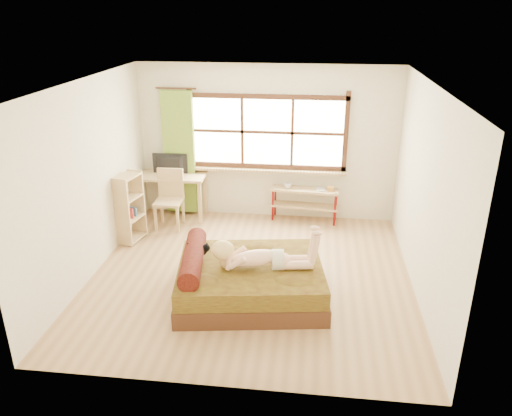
# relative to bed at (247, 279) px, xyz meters

# --- Properties ---
(floor) EXTENTS (4.50, 4.50, 0.00)m
(floor) POSITION_rel_bed_xyz_m (-0.02, 0.54, -0.26)
(floor) COLOR #9E754C
(floor) RESTS_ON ground
(ceiling) EXTENTS (4.50, 4.50, 0.00)m
(ceiling) POSITION_rel_bed_xyz_m (-0.02, 0.54, 2.44)
(ceiling) COLOR white
(ceiling) RESTS_ON wall_back
(wall_back) EXTENTS (4.50, 0.00, 4.50)m
(wall_back) POSITION_rel_bed_xyz_m (-0.02, 2.79, 1.09)
(wall_back) COLOR silver
(wall_back) RESTS_ON floor
(wall_front) EXTENTS (4.50, 0.00, 4.50)m
(wall_front) POSITION_rel_bed_xyz_m (-0.02, -1.71, 1.09)
(wall_front) COLOR silver
(wall_front) RESTS_ON floor
(wall_left) EXTENTS (0.00, 4.50, 4.50)m
(wall_left) POSITION_rel_bed_xyz_m (-2.27, 0.54, 1.09)
(wall_left) COLOR silver
(wall_left) RESTS_ON floor
(wall_right) EXTENTS (0.00, 4.50, 4.50)m
(wall_right) POSITION_rel_bed_xyz_m (2.23, 0.54, 1.09)
(wall_right) COLOR silver
(wall_right) RESTS_ON floor
(window) EXTENTS (2.80, 0.16, 1.46)m
(window) POSITION_rel_bed_xyz_m (-0.02, 2.76, 1.25)
(window) COLOR #FFEDBF
(window) RESTS_ON wall_back
(curtain) EXTENTS (0.55, 0.10, 2.20)m
(curtain) POSITION_rel_bed_xyz_m (-1.57, 2.67, 0.89)
(curtain) COLOR #5C7C21
(curtain) RESTS_ON wall_back
(bed) EXTENTS (2.09, 1.77, 0.72)m
(bed) POSITION_rel_bed_xyz_m (0.00, 0.00, 0.00)
(bed) COLOR #372010
(bed) RESTS_ON floor
(woman) EXTENTS (1.36, 0.57, 0.57)m
(woman) POSITION_rel_bed_xyz_m (0.20, -0.04, 0.50)
(woman) COLOR beige
(woman) RESTS_ON bed
(kitten) EXTENTS (0.30, 0.15, 0.23)m
(kitten) POSITION_rel_bed_xyz_m (-0.67, 0.11, 0.33)
(kitten) COLOR black
(kitten) RESTS_ON bed
(desk) EXTENTS (1.29, 0.61, 0.80)m
(desk) POSITION_rel_bed_xyz_m (-1.73, 2.49, 0.44)
(desk) COLOR tan
(desk) RESTS_ON floor
(monitor) EXTENTS (0.62, 0.09, 0.36)m
(monitor) POSITION_rel_bed_xyz_m (-1.73, 2.54, 0.72)
(monitor) COLOR black
(monitor) RESTS_ON desk
(chair) EXTENTS (0.46, 0.46, 1.00)m
(chair) POSITION_rel_bed_xyz_m (-1.63, 2.13, 0.30)
(chair) COLOR tan
(chair) RESTS_ON floor
(pipe_shelf) EXTENTS (1.22, 0.42, 0.68)m
(pipe_shelf) POSITION_rel_bed_xyz_m (0.68, 2.61, 0.18)
(pipe_shelf) COLOR tan
(pipe_shelf) RESTS_ON floor
(cup) EXTENTS (0.13, 0.13, 0.10)m
(cup) POSITION_rel_bed_xyz_m (0.37, 2.61, 0.39)
(cup) COLOR gray
(cup) RESTS_ON pipe_shelf
(book) EXTENTS (0.17, 0.22, 0.02)m
(book) POSITION_rel_bed_xyz_m (0.87, 2.61, 0.35)
(book) COLOR gray
(book) RESTS_ON pipe_shelf
(bookshelf) EXTENTS (0.37, 0.54, 1.13)m
(bookshelf) POSITION_rel_bed_xyz_m (-2.10, 1.47, 0.32)
(bookshelf) COLOR tan
(bookshelf) RESTS_ON floor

